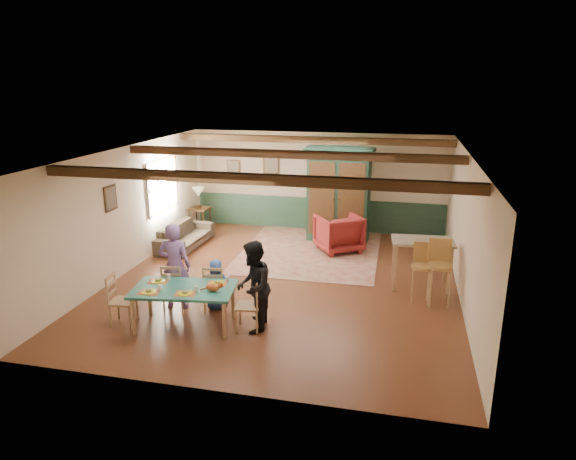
% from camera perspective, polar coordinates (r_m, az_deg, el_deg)
% --- Properties ---
extents(floor, '(8.00, 8.00, 0.00)m').
position_cam_1_polar(floor, '(10.77, -0.45, -5.77)').
color(floor, '#4B2415').
rests_on(floor, ground).
extents(wall_back, '(7.00, 0.02, 2.70)m').
position_cam_1_polar(wall_back, '(14.15, 3.28, 5.35)').
color(wall_back, beige).
rests_on(wall_back, floor).
extents(wall_left, '(0.02, 8.00, 2.70)m').
position_cam_1_polar(wall_left, '(11.62, -17.52, 2.13)').
color(wall_left, beige).
rests_on(wall_left, floor).
extents(wall_right, '(0.02, 8.00, 2.70)m').
position_cam_1_polar(wall_right, '(10.14, 19.16, -0.06)').
color(wall_right, beige).
rests_on(wall_right, floor).
extents(ceiling, '(7.00, 8.00, 0.02)m').
position_cam_1_polar(ceiling, '(10.06, -0.48, 8.61)').
color(ceiling, white).
rests_on(ceiling, wall_back).
extents(wainscot_back, '(6.95, 0.03, 0.90)m').
position_cam_1_polar(wainscot_back, '(14.33, 3.21, 1.80)').
color(wainscot_back, '#213D2C').
rests_on(wainscot_back, floor).
extents(ceiling_beam_front, '(6.95, 0.16, 0.16)m').
position_cam_1_polar(ceiling_beam_front, '(7.88, -4.35, 5.69)').
color(ceiling_beam_front, black).
rests_on(ceiling_beam_front, ceiling).
extents(ceiling_beam_mid, '(6.95, 0.16, 0.16)m').
position_cam_1_polar(ceiling_beam_mid, '(10.46, 0.03, 8.41)').
color(ceiling_beam_mid, black).
rests_on(ceiling_beam_mid, ceiling).
extents(ceiling_beam_back, '(6.95, 0.16, 0.16)m').
position_cam_1_polar(ceiling_beam_back, '(12.98, 2.62, 9.98)').
color(ceiling_beam_back, black).
rests_on(ceiling_beam_back, ceiling).
extents(window_left, '(0.06, 1.60, 1.30)m').
position_cam_1_polar(window_left, '(13.02, -13.77, 4.82)').
color(window_left, white).
rests_on(window_left, wall_left).
extents(picture_left_wall, '(0.04, 0.42, 0.52)m').
position_cam_1_polar(picture_left_wall, '(11.02, -19.10, 3.37)').
color(picture_left_wall, '#80715D').
rests_on(picture_left_wall, wall_left).
extents(picture_back_a, '(0.45, 0.04, 0.55)m').
position_cam_1_polar(picture_back_a, '(14.31, -1.89, 7.32)').
color(picture_back_a, '#80715D').
rests_on(picture_back_a, wall_back).
extents(picture_back_b, '(0.38, 0.04, 0.48)m').
position_cam_1_polar(picture_back_b, '(14.65, -6.08, 6.86)').
color(picture_back_b, '#80715D').
rests_on(picture_back_b, wall_back).
extents(dining_table, '(1.81, 1.17, 0.71)m').
position_cam_1_polar(dining_table, '(8.96, -11.38, -8.43)').
color(dining_table, '#1E6052').
rests_on(dining_table, floor).
extents(dining_chair_far_left, '(0.45, 0.47, 0.89)m').
position_cam_1_polar(dining_chair_far_left, '(9.62, -12.47, -6.10)').
color(dining_chair_far_left, '#AB7F55').
rests_on(dining_chair_far_left, floor).
extents(dining_chair_far_right, '(0.45, 0.47, 0.89)m').
position_cam_1_polar(dining_chair_far_right, '(9.43, -8.07, -6.34)').
color(dining_chair_far_right, '#AB7F55').
rests_on(dining_chair_far_right, floor).
extents(dining_chair_end_left, '(0.47, 0.45, 0.89)m').
position_cam_1_polar(dining_chair_end_left, '(9.28, -17.91, -7.42)').
color(dining_chair_end_left, '#AB7F55').
rests_on(dining_chair_end_left, floor).
extents(dining_chair_end_right, '(0.47, 0.45, 0.89)m').
position_cam_1_polar(dining_chair_end_right, '(8.69, -4.47, -8.27)').
color(dining_chair_end_right, '#AB7F55').
rests_on(dining_chair_end_right, floor).
extents(person_man, '(0.64, 0.47, 1.62)m').
position_cam_1_polar(person_man, '(9.56, -12.48, -3.91)').
color(person_man, '#7B5898').
rests_on(person_man, floor).
extents(person_woman, '(0.69, 0.83, 1.55)m').
position_cam_1_polar(person_woman, '(8.54, -3.89, -6.29)').
color(person_woman, black).
rests_on(person_woman, floor).
extents(person_child, '(0.50, 0.36, 0.95)m').
position_cam_1_polar(person_child, '(9.49, -7.98, -6.02)').
color(person_child, '#264798').
rests_on(person_child, floor).
extents(cat, '(0.35, 0.18, 0.17)m').
position_cam_1_polar(cat, '(8.58, -8.37, -6.25)').
color(cat, '#BD4F21').
rests_on(cat, dining_table).
extents(place_setting_near_left, '(0.41, 0.33, 0.11)m').
position_cam_1_polar(place_setting_near_left, '(8.75, -15.23, -6.41)').
color(place_setting_near_left, gold).
rests_on(place_setting_near_left, dining_table).
extents(place_setting_near_center, '(0.41, 0.33, 0.11)m').
position_cam_1_polar(place_setting_near_center, '(8.57, -11.36, -6.65)').
color(place_setting_near_center, gold).
rests_on(place_setting_near_center, dining_table).
extents(place_setting_far_left, '(0.41, 0.33, 0.11)m').
position_cam_1_polar(place_setting_far_left, '(9.16, -14.25, -5.29)').
color(place_setting_far_left, gold).
rests_on(place_setting_far_left, dining_table).
extents(place_setting_far_right, '(0.41, 0.33, 0.11)m').
position_cam_1_polar(place_setting_far_right, '(8.88, -7.89, -5.61)').
color(place_setting_far_right, gold).
rests_on(place_setting_far_right, dining_table).
extents(area_rug, '(3.33, 3.94, 0.01)m').
position_cam_1_polar(area_rug, '(12.61, 2.51, -2.37)').
color(area_rug, tan).
rests_on(area_rug, floor).
extents(armoire, '(1.76, 0.80, 2.42)m').
position_cam_1_polar(armoire, '(13.22, 5.66, 3.89)').
color(armoire, '#133022').
rests_on(armoire, floor).
extents(armchair, '(1.36, 1.37, 0.91)m').
position_cam_1_polar(armchair, '(12.59, 5.65, -0.32)').
color(armchair, '#561114').
rests_on(armchair, floor).
extents(sofa, '(0.84, 2.00, 0.58)m').
position_cam_1_polar(sofa, '(13.17, -11.37, -0.57)').
color(sofa, '#362C22').
rests_on(sofa, floor).
extents(end_table, '(0.55, 0.55, 0.63)m').
position_cam_1_polar(end_table, '(14.53, -9.78, 1.23)').
color(end_table, black).
rests_on(end_table, floor).
extents(table_lamp, '(0.36, 0.36, 0.58)m').
position_cam_1_polar(table_lamp, '(14.38, -9.90, 3.55)').
color(table_lamp, beige).
rests_on(table_lamp, end_table).
extents(counter_table, '(1.26, 0.80, 1.01)m').
position_cam_1_polar(counter_table, '(10.66, 14.58, -3.66)').
color(counter_table, tan).
rests_on(counter_table, floor).
extents(bar_stool_left, '(0.42, 0.46, 1.13)m').
position_cam_1_polar(bar_stool_left, '(9.99, 14.65, -4.68)').
color(bar_stool_left, '#B18244').
rests_on(bar_stool_left, floor).
extents(bar_stool_right, '(0.49, 0.53, 1.24)m').
position_cam_1_polar(bar_stool_right, '(9.90, 16.50, -4.66)').
color(bar_stool_right, '#B18244').
rests_on(bar_stool_right, floor).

